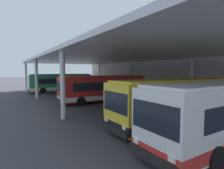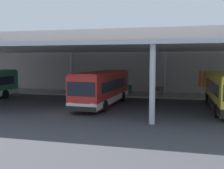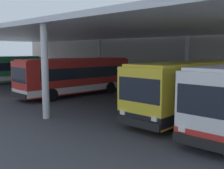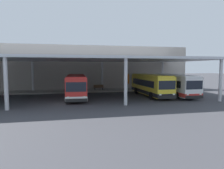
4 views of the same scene
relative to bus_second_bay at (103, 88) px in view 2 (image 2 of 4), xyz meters
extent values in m
plane|color=#3D3D42|center=(-0.96, -3.89, -1.66)|extent=(200.00, 200.00, 0.00)
cube|color=#A39E93|center=(-0.96, 7.86, -1.57)|extent=(42.00, 4.50, 0.18)
cube|color=#ADA399|center=(-0.96, 11.11, 2.54)|extent=(48.00, 1.60, 8.39)
cube|color=silver|center=(-0.96, 1.61, 3.74)|extent=(40.00, 17.00, 0.30)
cylinder|color=silver|center=(-7.12, 9.61, 0.97)|extent=(0.40, 0.40, 5.25)
cylinder|color=silver|center=(5.21, -6.39, 0.97)|extent=(0.40, 0.40, 5.25)
cylinder|color=silver|center=(5.21, 9.61, 0.97)|extent=(0.40, 0.40, 5.25)
cylinder|color=black|center=(-11.55, 1.33, -1.16)|extent=(0.33, 1.01, 1.00)
cube|color=red|center=(0.00, 0.00, 0.04)|extent=(2.95, 10.50, 2.70)
cube|color=white|center=(0.00, 0.00, -0.96)|extent=(2.97, 10.52, 0.50)
cube|color=black|center=(0.01, 0.15, 0.34)|extent=(2.91, 8.63, 0.90)
cube|color=black|center=(-0.22, -5.15, 0.39)|extent=(2.30, 0.22, 1.10)
cube|color=black|center=(-0.23, -5.24, -1.11)|extent=(2.45, 0.27, 0.36)
cube|color=red|center=(0.00, 0.00, 1.45)|extent=(2.73, 10.07, 0.12)
cube|color=yellow|center=(-0.22, -5.12, 1.21)|extent=(1.75, 0.20, 0.28)
cube|color=white|center=(-1.13, -5.19, -0.76)|extent=(0.28, 0.09, 0.20)
cube|color=white|center=(0.67, -5.26, -0.76)|extent=(0.28, 0.09, 0.20)
cylinder|color=black|center=(-1.36, -3.17, -1.16)|extent=(0.32, 1.01, 1.00)
cylinder|color=black|center=(1.08, -3.27, -1.16)|extent=(0.32, 1.01, 1.00)
cylinder|color=black|center=(-1.10, 2.91, -1.16)|extent=(0.32, 1.01, 1.00)
cylinder|color=black|center=(1.35, 2.80, -1.16)|extent=(0.32, 1.01, 1.00)
cylinder|color=black|center=(9.67, -3.27, -1.16)|extent=(0.28, 1.00, 1.00)
cylinder|color=black|center=(9.65, 2.81, -1.16)|extent=(0.28, 1.00, 1.00)
cube|color=brown|center=(4.30, 7.86, -1.03)|extent=(1.80, 0.44, 0.08)
cube|color=brown|center=(4.30, 8.06, -0.78)|extent=(1.80, 0.06, 0.44)
cube|color=#2D2D33|center=(3.60, 7.86, -1.25)|extent=(0.10, 0.36, 0.45)
cube|color=#2D2D33|center=(5.00, 7.86, -1.25)|extent=(0.10, 0.36, 0.45)
cylinder|color=#236638|center=(1.15, 8.05, -1.03)|extent=(0.48, 0.48, 0.90)
cylinder|color=black|center=(1.15, 8.05, -0.54)|extent=(0.52, 0.52, 0.08)
cylinder|color=#B2B2B7|center=(9.43, 7.06, 0.12)|extent=(0.12, 0.12, 3.20)
cube|color=orange|center=(9.43, 7.04, 0.51)|extent=(0.70, 0.04, 1.80)
camera|label=1|loc=(18.96, -10.37, 2.08)|focal=28.84mm
camera|label=2|loc=(6.82, -23.90, 2.56)|focal=42.63mm
camera|label=3|loc=(18.29, -14.68, 2.12)|focal=43.40mm
camera|label=4|loc=(-1.14, -28.31, 2.63)|focal=32.71mm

